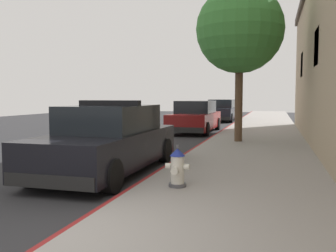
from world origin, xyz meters
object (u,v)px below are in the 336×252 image
object	(u,v)px
parked_car_dark_far	(222,111)
fire_hydrant	(177,167)
parked_car_silver_ahead	(195,117)
police_cruiser	(109,141)
street_tree	(240,30)

from	to	relation	value
parked_car_dark_far	fire_hydrant	distance (m)	20.87
parked_car_silver_ahead	parked_car_dark_far	distance (m)	9.07
fire_hydrant	police_cruiser	bearing A→B (deg)	144.50
parked_car_dark_far	fire_hydrant	bearing A→B (deg)	-84.37
fire_hydrant	street_tree	size ratio (longest dim) A/B	0.14
police_cruiser	street_tree	world-z (taller)	street_tree
parked_car_silver_ahead	fire_hydrant	world-z (taller)	parked_car_silver_ahead
police_cruiser	street_tree	distance (m)	7.22
parked_car_dark_far	street_tree	bearing A→B (deg)	-79.69
police_cruiser	fire_hydrant	distance (m)	2.48
parked_car_silver_ahead	fire_hydrant	bearing A→B (deg)	-79.73
police_cruiser	street_tree	size ratio (longest dim) A/B	0.86
fire_hydrant	parked_car_dark_far	bearing A→B (deg)	95.63
police_cruiser	parked_car_dark_far	world-z (taller)	police_cruiser
police_cruiser	fire_hydrant	world-z (taller)	police_cruiser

